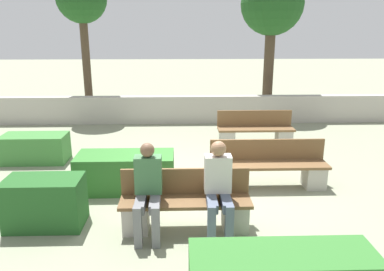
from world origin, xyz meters
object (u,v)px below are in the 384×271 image
at_px(bench_front, 186,207).
at_px(tree_leftmost, 82,1).
at_px(bench_right_side, 255,133).
at_px(person_seated_man, 219,185).
at_px(tree_center_left, 272,6).
at_px(bench_left_side, 269,169).
at_px(person_seated_woman, 148,186).

relative_size(bench_front, tree_leftmost, 0.42).
bearing_deg(bench_right_side, tree_leftmost, 141.30).
bearing_deg(tree_leftmost, bench_right_side, -34.27).
height_order(person_seated_man, tree_center_left, tree_center_left).
distance_m(bench_left_side, person_seated_woman, 2.66).
bearing_deg(tree_center_left, bench_left_side, -102.38).
height_order(tree_leftmost, tree_center_left, tree_center_left).
bearing_deg(tree_leftmost, person_seated_man, -64.68).
height_order(bench_front, bench_left_side, same).
bearing_deg(bench_left_side, person_seated_woman, -137.96).
xyz_separation_m(bench_right_side, person_seated_man, (-1.35, -4.14, 0.41)).
relative_size(bench_front, bench_right_side, 1.01).
height_order(bench_front, person_seated_man, person_seated_man).
xyz_separation_m(person_seated_woman, tree_center_left, (3.46, 7.87, 2.81)).
height_order(person_seated_woman, tree_leftmost, tree_leftmost).
height_order(bench_front, person_seated_woman, person_seated_woman).
distance_m(person_seated_man, tree_leftmost, 8.76).
relative_size(bench_right_side, person_seated_woman, 1.41).
height_order(person_seated_man, person_seated_woman, person_seated_man).
bearing_deg(bench_front, bench_left_side, 43.12).
distance_m(bench_left_side, tree_center_left, 7.16).
bearing_deg(bench_right_side, person_seated_woman, -123.87).
distance_m(person_seated_man, tree_center_left, 8.71).
bearing_deg(bench_left_side, tree_leftmost, 132.79).
distance_m(bench_left_side, person_seated_man, 1.99).
height_order(bench_right_side, tree_center_left, tree_center_left).
bearing_deg(person_seated_man, person_seated_woman, -179.84).
height_order(bench_left_side, person_seated_man, person_seated_man).
distance_m(bench_right_side, tree_center_left, 5.04).
height_order(bench_right_side, person_seated_man, person_seated_man).
height_order(person_seated_woman, tree_center_left, tree_center_left).
xyz_separation_m(bench_front, person_seated_woman, (-0.53, -0.14, 0.40)).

